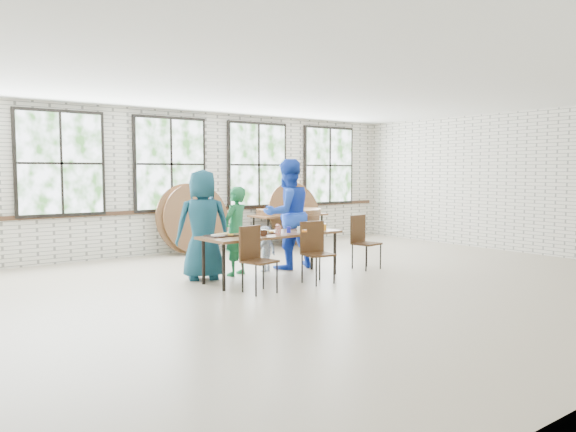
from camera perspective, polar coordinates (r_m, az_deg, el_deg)
name	(u,v)px	position (r m, az deg, el deg)	size (l,w,h in m)	color
room	(171,166)	(11.98, -11.85, 4.94)	(12.00, 12.00, 12.00)	#B1A28C
dining_table	(272,237)	(8.98, -1.63, -2.10)	(2.44, 0.92, 0.74)	brown
chair_near_left	(255,253)	(8.06, -3.40, -3.81)	(0.50, 0.49, 0.95)	#442A16
chair_near_right	(315,247)	(8.75, 2.76, -3.14)	(0.48, 0.47, 0.95)	#442A16
chair_spare	(362,237)	(10.08, 7.54, -2.15)	(0.48, 0.47, 0.95)	#442A16
adult_teal	(203,225)	(9.03, -8.64, -0.89)	(0.86, 0.56, 1.76)	navy
adult_green	(236,231)	(9.35, -5.35, -1.53)	(0.54, 0.35, 1.48)	#1F7640
toddler	(265,249)	(9.72, -2.36, -3.35)	(0.51, 0.29, 0.78)	#162D47
adult_blue	(287,214)	(9.94, -0.06, 0.20)	(0.95, 0.74, 1.95)	blue
storage_table	(288,217)	(12.91, 0.05, -0.06)	(1.81, 0.78, 0.74)	brown
tabletop_clutter	(277,232)	(8.98, -1.14, -1.60)	(2.07, 0.63, 0.11)	black
round_tops_stacked	(288,211)	(12.90, 0.05, 0.46)	(1.50, 1.50, 0.13)	brown
round_tops_leaning	(230,217)	(12.31, -5.93, -0.09)	(4.22, 0.47, 1.48)	brown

